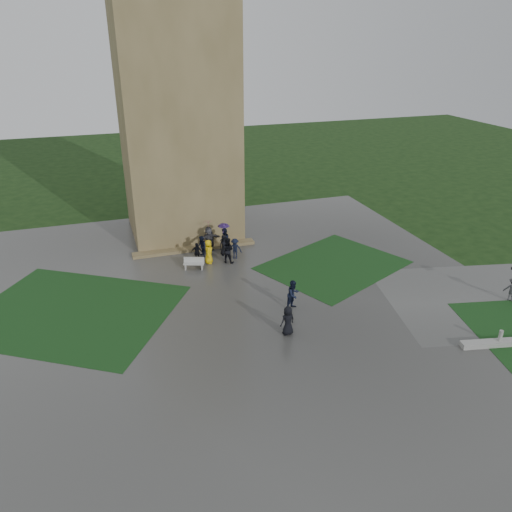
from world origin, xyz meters
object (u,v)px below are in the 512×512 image
object	(u,v)px
pedestrian_near	(288,321)
tower	(176,116)
pedestrian_mid	(293,295)
bench	(194,263)

from	to	relation	value
pedestrian_near	tower	bearing A→B (deg)	-94.15
tower	pedestrian_near	distance (m)	18.96
tower	pedestrian_mid	size ratio (longest dim) A/B	10.24
bench	pedestrian_near	bearing A→B (deg)	-52.85
tower	pedestrian_mid	world-z (taller)	tower
tower	bench	distance (m)	11.45
tower	pedestrian_near	bearing A→B (deg)	-82.00
bench	pedestrian_mid	world-z (taller)	pedestrian_mid
pedestrian_near	bench	bearing A→B (deg)	-83.98
pedestrian_mid	bench	bearing A→B (deg)	94.19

